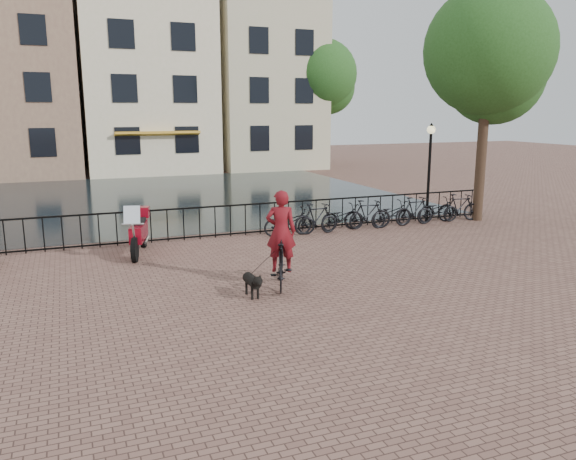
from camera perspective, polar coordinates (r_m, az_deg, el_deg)
name	(u,v)px	position (r m, az deg, el deg)	size (l,w,h in m)	color
ground	(346,322)	(10.94, 5.87, -9.24)	(100.00, 100.00, 0.00)	brown
canal_water	(177,196)	(27.04, -11.25, 3.41)	(20.00, 20.00, 0.00)	black
railing	(230,221)	(18.01, -5.87, 0.93)	(20.00, 0.05, 1.02)	black
canal_house_left	(9,69)	(39.19, -26.46, 14.42)	(7.50, 9.00, 12.80)	#7E5A49
canal_house_mid	(144,80)	(39.42, -14.38, 14.53)	(8.00, 9.50, 11.80)	beige
canal_house_right	(259,71)	(41.30, -2.94, 15.79)	(7.00, 9.00, 13.30)	#C3BC91
tree_near_right	(489,51)	(21.57, 19.73, 16.75)	(4.48, 4.48, 8.24)	black
tree_far_right	(322,74)	(39.80, 3.47, 15.50)	(4.76, 4.76, 8.76)	black
lamp_post	(430,156)	(20.54, 14.21, 7.28)	(0.30, 0.30, 3.45)	black
cyclist	(281,244)	(12.71, -0.71, -1.47)	(1.20, 1.97, 2.60)	black
dog	(252,284)	(12.21, -3.68, -5.48)	(0.30, 0.86, 0.58)	black
motorcycle	(138,227)	(16.15, -14.95, 0.30)	(1.08, 2.26, 1.57)	maroon
parked_bike_0	(290,222)	(18.03, 0.17, 0.84)	(0.60, 1.72, 0.90)	black
parked_bike_1	(317,218)	(18.38, 2.92, 1.20)	(0.47, 1.66, 1.00)	black
parked_bike_2	(342,218)	(18.80, 5.56, 1.25)	(0.60, 1.72, 0.90)	black
parked_bike_3	(368,214)	(19.24, 8.08, 1.58)	(0.47, 1.66, 1.00)	black
parked_bike_4	(392,214)	(19.73, 10.48, 1.61)	(0.60, 1.72, 0.90)	black
parked_bike_5	(415,211)	(20.24, 12.77, 1.92)	(0.47, 1.66, 1.00)	black
parked_bike_6	(437,210)	(20.79, 14.93, 1.94)	(0.60, 1.72, 0.90)	black
parked_bike_7	(459,207)	(21.36, 16.99, 2.21)	(0.47, 1.66, 1.00)	black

